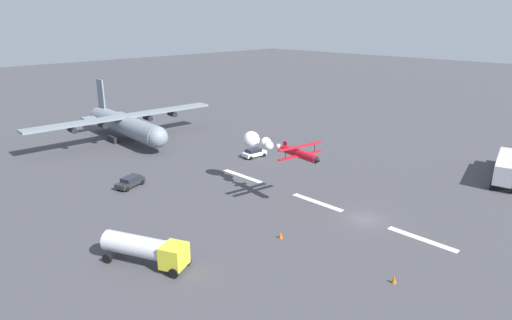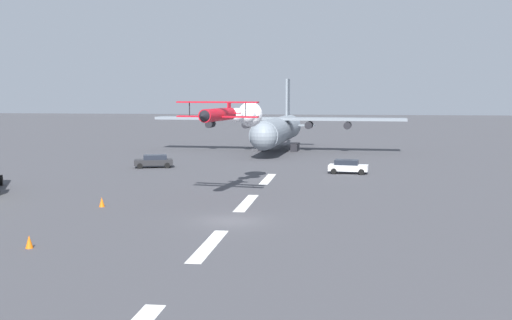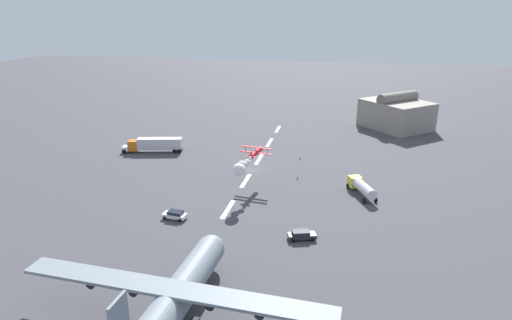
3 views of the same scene
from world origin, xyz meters
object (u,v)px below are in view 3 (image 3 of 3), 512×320
cargo_transport_plane (177,295)px  traffic_cone_far (298,178)px  semi_truck_orange (154,144)px  stunt_biplane_red (245,163)px  airport_staff_sedan (302,235)px  followme_car_yellow (175,215)px  traffic_cone_near (300,158)px  fuel_tanker_truck (362,187)px

cargo_transport_plane → traffic_cone_far: cargo_transport_plane is taller
traffic_cone_far → semi_truck_orange: bearing=-106.2°
stunt_biplane_red → airport_staff_sedan: size_ratio=3.06×
stunt_biplane_red → traffic_cone_far: stunt_biplane_red is taller
cargo_transport_plane → followme_car_yellow: size_ratio=8.62×
semi_truck_orange → traffic_cone_far: 40.25m
cargo_transport_plane → traffic_cone_near: (-61.11, 7.74, -3.00)m
fuel_tanker_truck → semi_truck_orange: bearing=-108.1°
cargo_transport_plane → followme_car_yellow: 26.75m
followme_car_yellow → traffic_cone_near: size_ratio=5.90×
semi_truck_orange → airport_staff_sedan: size_ratio=3.20×
stunt_biplane_red → traffic_cone_near: size_ratio=19.82×
cargo_transport_plane → stunt_biplane_red: cargo_transport_plane is taller
cargo_transport_plane → followme_car_yellow: bearing=-157.0°
stunt_biplane_red → semi_truck_orange: (-21.93, -29.47, -4.73)m
traffic_cone_far → traffic_cone_near: bearing=-176.2°
semi_truck_orange → fuel_tanker_truck: bearing=71.9°
cargo_transport_plane → stunt_biplane_red: bearing=-179.2°
stunt_biplane_red → semi_truck_orange: stunt_biplane_red is taller
stunt_biplane_red → airport_staff_sedan: stunt_biplane_red is taller
semi_truck_orange → traffic_cone_far: semi_truck_orange is taller
followme_car_yellow → traffic_cone_far: size_ratio=5.90×
cargo_transport_plane → semi_truck_orange: (-59.10, -29.98, -1.24)m
followme_car_yellow → stunt_biplane_red: bearing=142.0°
stunt_biplane_red → fuel_tanker_truck: size_ratio=1.63×
followme_car_yellow → traffic_cone_far: followme_car_yellow is taller
fuel_tanker_truck → traffic_cone_far: fuel_tanker_truck is taller
stunt_biplane_red → fuel_tanker_truck: (-4.89, 22.62, -5.12)m
followme_car_yellow → semi_truck_orange: bearing=-150.5°
airport_staff_sedan → fuel_tanker_truck: bearing=154.1°
cargo_transport_plane → followme_car_yellow: cargo_transport_plane is taller
airport_staff_sedan → traffic_cone_near: airport_staff_sedan is taller
cargo_transport_plane → semi_truck_orange: size_ratio=2.46×
followme_car_yellow → cargo_transport_plane: bearing=23.0°
fuel_tanker_truck → traffic_cone_near: (-19.05, -14.37, -1.37)m
semi_truck_orange → followme_car_yellow: size_ratio=3.51×
cargo_transport_plane → stunt_biplane_red: size_ratio=2.56×
semi_truck_orange → fuel_tanker_truck: size_ratio=1.70×
fuel_tanker_truck → airport_staff_sedan: fuel_tanker_truck is taller
traffic_cone_near → airport_staff_sedan: bearing=6.7°
stunt_biplane_red → semi_truck_orange: bearing=-126.6°
fuel_tanker_truck → airport_staff_sedan: bearing=-25.9°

